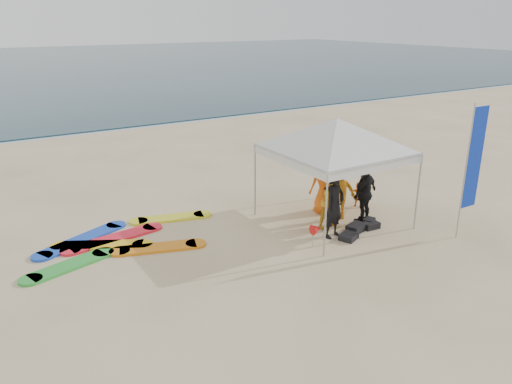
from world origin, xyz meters
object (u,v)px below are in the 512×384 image
object	(u,v)px
person_orange_a	(340,191)
marker_pennant	(317,229)
canopy_tent	(337,119)
surfboard_spread	(116,241)
feather_flag	(474,160)
person_seated	(359,194)
person_black_b	(365,193)
person_yellow	(331,202)
person_orange_b	(325,182)
person_black_a	(334,205)

from	to	relation	value
person_orange_a	marker_pennant	xyz separation A→B (m)	(-1.78, -1.20, -0.36)
canopy_tent	surfboard_spread	world-z (taller)	canopy_tent
feather_flag	surfboard_spread	distance (m)	9.69
person_orange_a	surfboard_spread	distance (m)	6.48
surfboard_spread	person_orange_a	bearing A→B (deg)	-16.29
person_seated	marker_pennant	bearing A→B (deg)	98.10
person_black_b	canopy_tent	distance (m)	2.34
person_seated	person_yellow	bearing A→B (deg)	93.64
person_orange_b	surfboard_spread	xyz separation A→B (m)	(-6.14, 1.15, -0.91)
person_orange_b	person_seated	world-z (taller)	person_orange_b
person_yellow	surfboard_spread	size ratio (longest dim) A/B	0.30
canopy_tent	person_yellow	bearing A→B (deg)	-135.86
person_yellow	person_orange_b	size ratio (longest dim) A/B	0.82
canopy_tent	feather_flag	size ratio (longest dim) A/B	1.27
person_yellow	person_orange_a	xyz separation A→B (m)	(0.64, 0.40, 0.07)
person_yellow	person_seated	size ratio (longest dim) A/B	1.88
feather_flag	person_yellow	bearing A→B (deg)	139.61
feather_flag	surfboard_spread	world-z (taller)	feather_flag
person_yellow	person_orange_a	size ratio (longest dim) A/B	0.91
person_seated	surfboard_spread	bearing A→B (deg)	59.05
person_black_a	surfboard_spread	size ratio (longest dim) A/B	0.35
person_black_b	marker_pennant	xyz separation A→B (m)	(-2.20, -0.57, -0.40)
person_black_a	person_black_b	xyz separation A→B (m)	(1.41, 0.31, -0.01)
person_orange_b	surfboard_spread	size ratio (longest dim) A/B	0.36
person_orange_b	marker_pennant	distance (m)	2.59
marker_pennant	canopy_tent	bearing A→B (deg)	36.96
person_yellow	feather_flag	distance (m)	3.87
person_seated	feather_flag	bearing A→B (deg)	176.30
person_orange_a	person_orange_b	distance (m)	0.66
person_orange_a	person_black_b	xyz separation A→B (m)	(0.41, -0.62, 0.05)
canopy_tent	feather_flag	distance (m)	3.71
person_black_a	person_seated	distance (m)	2.60
canopy_tent	surfboard_spread	xyz separation A→B (m)	(-5.85, 1.90, -3.02)
marker_pennant	surfboard_spread	bearing A→B (deg)	145.65
person_black_b	surfboard_spread	xyz separation A→B (m)	(-6.58, 2.42, -0.86)
marker_pennant	person_seated	bearing A→B (deg)	28.26
person_yellow	person_orange_b	bearing A→B (deg)	54.61
marker_pennant	person_black_b	bearing A→B (deg)	14.64
person_orange_a	person_seated	bearing A→B (deg)	-150.67
feather_flag	marker_pennant	distance (m)	4.51
person_black_a	feather_flag	bearing A→B (deg)	-41.83
canopy_tent	surfboard_spread	distance (m)	6.85
person_black_b	marker_pennant	size ratio (longest dim) A/B	2.82
person_yellow	surfboard_spread	bearing A→B (deg)	152.63
person_black_a	marker_pennant	size ratio (longest dim) A/B	2.86
person_orange_a	person_black_b	world-z (taller)	person_black_b
feather_flag	person_black_b	bearing A→B (deg)	128.70
person_black_a	feather_flag	world-z (taller)	feather_flag
person_yellow	canopy_tent	distance (m)	2.32
surfboard_spread	person_seated	bearing A→B (deg)	-10.79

